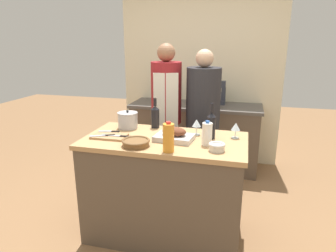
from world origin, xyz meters
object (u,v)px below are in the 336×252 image
at_px(cutting_board, 110,136).
at_px(person_cook_guest, 203,117).
at_px(knife_bread, 110,131).
at_px(stock_pot, 128,120).
at_px(milk_jug, 207,134).
at_px(roasting_pan, 174,135).
at_px(wine_bottle_dark, 211,125).
at_px(condiment_bottle_extra, 192,97).
at_px(knife_chef, 118,136).
at_px(condiment_bottle_tall, 158,96).
at_px(wine_bottle_green, 155,116).
at_px(stand_mixer, 219,94).
at_px(condiment_bottle_short, 218,103).
at_px(mixing_bowl, 217,147).
at_px(wine_glass_right, 197,123).
at_px(person_cook_aproned, 166,112).
at_px(wine_glass_left, 236,127).
at_px(juice_jug, 168,138).
at_px(wicker_basket, 136,142).
at_px(knife_paring, 103,136).

relative_size(cutting_board, person_cook_guest, 0.18).
height_order(knife_bread, person_cook_guest, person_cook_guest).
relative_size(stock_pot, milk_jug, 0.96).
xyz_separation_m(roasting_pan, wine_bottle_dark, (0.29, 0.13, 0.08)).
distance_m(milk_jug, condiment_bottle_extra, 1.78).
height_order(knife_chef, condiment_bottle_tall, condiment_bottle_tall).
distance_m(roasting_pan, wine_bottle_green, 0.43).
relative_size(wine_bottle_dark, condiment_bottle_extra, 1.58).
xyz_separation_m(stand_mixer, condiment_bottle_short, (0.01, -0.25, -0.06)).
distance_m(stock_pot, wine_bottle_green, 0.26).
xyz_separation_m(milk_jug, wine_bottle_green, (-0.54, 0.37, 0.02)).
xyz_separation_m(wine_bottle_dark, condiment_bottle_short, (-0.07, 1.35, -0.09)).
xyz_separation_m(wine_bottle_green, person_cook_guest, (0.38, 0.58, -0.13)).
distance_m(mixing_bowl, knife_chef, 0.86).
bearing_deg(milk_jug, knife_bread, 175.12).
distance_m(wine_glass_right, person_cook_guest, 0.72).
xyz_separation_m(condiment_bottle_extra, person_cook_aproned, (-0.15, -0.79, -0.04)).
height_order(knife_bread, condiment_bottle_extra, condiment_bottle_extra).
bearing_deg(wine_glass_left, wine_glass_right, 178.62).
height_order(wine_bottle_green, stand_mixer, wine_bottle_green).
distance_m(wine_glass_right, stand_mixer, 1.53).
xyz_separation_m(mixing_bowl, knife_bread, (-0.97, 0.20, -0.01)).
relative_size(juice_jug, stand_mixer, 0.74).
height_order(wine_glass_right, condiment_bottle_extra, condiment_bottle_extra).
xyz_separation_m(wine_glass_left, person_cook_aproned, (-0.80, 0.71, -0.08)).
bearing_deg(mixing_bowl, person_cook_guest, 103.66).
relative_size(mixing_bowl, condiment_bottle_short, 0.84).
height_order(stock_pot, wine_glass_left, stock_pot).
relative_size(mixing_bowl, wine_bottle_dark, 0.41).
relative_size(stock_pot, juice_jug, 0.82).
relative_size(cutting_board, wine_glass_right, 2.08).
distance_m(juice_jug, condiment_bottle_tall, 2.01).
height_order(stock_pot, knife_bread, stock_pot).
relative_size(wine_glass_right, person_cook_aproned, 0.08).
bearing_deg(wine_bottle_dark, wine_glass_left, 17.04).
bearing_deg(wine_glass_right, wicker_basket, -135.55).
bearing_deg(juice_jug, wine_bottle_dark, 55.37).
bearing_deg(knife_paring, mixing_bowl, -4.12).
relative_size(wine_bottle_green, condiment_bottle_short, 1.90).
bearing_deg(knife_bread, stand_mixer, 64.41).
xyz_separation_m(milk_jug, condiment_bottle_short, (-0.06, 1.53, -0.06)).
distance_m(person_cook_aproned, person_cook_guest, 0.42).
height_order(wine_glass_right, condiment_bottle_short, wine_glass_right).
bearing_deg(condiment_bottle_extra, cutting_board, -103.01).
distance_m(wine_bottle_dark, knife_chef, 0.80).
xyz_separation_m(wine_glass_right, person_cook_aproned, (-0.46, 0.70, -0.08)).
xyz_separation_m(knife_chef, knife_paring, (-0.12, -0.02, 0.00)).
height_order(knife_chef, person_cook_aproned, person_cook_aproned).
height_order(stock_pot, milk_jug, milk_jug).
relative_size(knife_bread, condiment_bottle_tall, 1.07).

